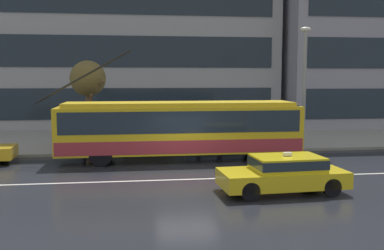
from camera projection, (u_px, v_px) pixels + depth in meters
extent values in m
plane|color=#22242A|center=(187.00, 173.00, 18.19)|extent=(160.00, 160.00, 0.00)
cube|color=gray|center=(169.00, 139.00, 27.60)|extent=(80.00, 10.00, 0.14)
cube|color=silver|center=(191.00, 179.00, 17.00)|extent=(72.00, 0.14, 0.01)
cube|color=gold|center=(180.00, 129.00, 20.95)|extent=(11.41, 2.49, 2.16)
cube|color=gold|center=(180.00, 104.00, 20.82)|extent=(10.73, 2.25, 0.20)
cube|color=#1E2833|center=(180.00, 120.00, 20.90)|extent=(10.96, 2.52, 1.00)
cube|color=#A02D36|center=(180.00, 143.00, 21.02)|extent=(11.30, 2.52, 0.61)
cube|color=#1E2833|center=(294.00, 118.00, 21.65)|extent=(0.12, 2.19, 1.08)
cube|color=black|center=(291.00, 107.00, 21.57)|extent=(0.16, 1.89, 0.28)
cylinder|color=black|center=(84.00, 77.00, 20.44)|extent=(4.32, 0.06, 2.46)
cylinder|color=black|center=(83.00, 76.00, 19.75)|extent=(4.32, 0.06, 2.46)
cylinder|color=black|center=(252.00, 144.00, 22.64)|extent=(1.04, 0.30, 1.04)
cylinder|color=black|center=(265.00, 151.00, 20.48)|extent=(1.04, 0.30, 1.04)
cylinder|color=black|center=(104.00, 147.00, 21.65)|extent=(1.04, 0.30, 1.04)
cylinder|color=black|center=(101.00, 155.00, 19.49)|extent=(1.04, 0.30, 1.04)
cube|color=gold|center=(282.00, 178.00, 14.99)|extent=(4.35, 2.06, 0.55)
cube|color=gold|center=(287.00, 163.00, 14.96)|extent=(2.38, 1.70, 0.48)
cube|color=#1E2833|center=(287.00, 162.00, 14.96)|extent=(2.43, 1.72, 0.31)
cube|color=silver|center=(287.00, 154.00, 14.93)|extent=(0.29, 0.18, 0.12)
cylinder|color=black|center=(250.00, 192.00, 13.95)|extent=(0.63, 0.24, 0.62)
cylinder|color=black|center=(236.00, 180.00, 15.54)|extent=(0.63, 0.24, 0.62)
cylinder|color=black|center=(332.00, 187.00, 14.48)|extent=(0.63, 0.24, 0.62)
cylinder|color=black|center=(310.00, 177.00, 16.06)|extent=(0.63, 0.24, 0.62)
cylinder|color=black|center=(2.00, 154.00, 20.99)|extent=(0.63, 0.23, 0.62)
cylinder|color=gray|center=(184.00, 127.00, 23.69)|extent=(0.08, 0.08, 2.31)
cylinder|color=gray|center=(112.00, 128.00, 23.18)|extent=(0.08, 0.08, 2.31)
cylinder|color=gray|center=(182.00, 124.00, 24.91)|extent=(0.08, 0.08, 2.31)
cylinder|color=gray|center=(113.00, 125.00, 24.40)|extent=(0.08, 0.08, 2.31)
cube|color=#99ADB2|center=(148.00, 124.00, 24.65)|extent=(3.66, 0.04, 1.85)
cube|color=#B2B2B7|center=(148.00, 104.00, 23.92)|extent=(4.15, 1.54, 0.08)
cube|color=brown|center=(148.00, 138.00, 24.42)|extent=(2.69, 0.36, 0.08)
cylinder|color=navy|center=(197.00, 137.00, 25.19)|extent=(0.14, 0.14, 0.86)
cylinder|color=navy|center=(200.00, 136.00, 25.26)|extent=(0.14, 0.14, 0.86)
cylinder|color=#4F3A31|center=(199.00, 124.00, 25.15)|extent=(0.46, 0.46, 0.56)
sphere|color=tan|center=(199.00, 117.00, 25.11)|extent=(0.23, 0.23, 0.23)
cone|color=#2D4C9E|center=(197.00, 112.00, 25.02)|extent=(1.38, 1.38, 0.30)
cylinder|color=#333333|center=(197.00, 121.00, 25.07)|extent=(0.02, 0.02, 0.74)
cylinder|color=#1B2348|center=(84.00, 144.00, 22.45)|extent=(0.14, 0.14, 0.84)
cylinder|color=#1B2348|center=(84.00, 143.00, 22.61)|extent=(0.14, 0.14, 0.84)
cylinder|color=#1D302C|center=(84.00, 130.00, 22.45)|extent=(0.38, 0.38, 0.55)
sphere|color=tan|center=(83.00, 123.00, 22.41)|extent=(0.21, 0.21, 0.21)
cone|color=gold|center=(83.00, 117.00, 22.27)|extent=(1.28, 1.28, 0.25)
cylinder|color=#333333|center=(83.00, 127.00, 22.32)|extent=(0.02, 0.02, 0.72)
cylinder|color=navy|center=(221.00, 140.00, 24.00)|extent=(0.14, 0.14, 0.79)
cylinder|color=navy|center=(218.00, 140.00, 23.92)|extent=(0.14, 0.14, 0.79)
cylinder|color=gray|center=(220.00, 127.00, 23.89)|extent=(0.46, 0.46, 0.63)
sphere|color=tan|center=(220.00, 120.00, 23.84)|extent=(0.21, 0.21, 0.21)
cone|color=black|center=(222.00, 114.00, 23.87)|extent=(1.23, 1.23, 0.29)
cylinder|color=#333333|center=(222.00, 124.00, 23.92)|extent=(0.02, 0.02, 0.77)
cylinder|color=gray|center=(304.00, 90.00, 23.86)|extent=(0.16, 0.16, 6.26)
ellipsoid|color=silver|center=(306.00, 29.00, 23.51)|extent=(0.60, 0.32, 0.24)
cylinder|color=brown|center=(89.00, 117.00, 24.54)|extent=(0.33, 0.33, 3.16)
cylinder|color=brown|center=(96.00, 87.00, 24.62)|extent=(1.03, 0.59, 1.22)
cylinder|color=brown|center=(90.00, 104.00, 24.10)|extent=(0.43, 0.91, 1.20)
cylinder|color=brown|center=(96.00, 88.00, 23.98)|extent=(1.10, 1.06, 1.00)
cylinder|color=brown|center=(88.00, 86.00, 24.73)|extent=(0.24, 0.89, 1.05)
sphere|color=brown|center=(88.00, 78.00, 24.31)|extent=(1.98, 1.98, 1.98)
cube|color=#1E2833|center=(98.00, 104.00, 31.72)|extent=(25.81, 0.06, 2.25)
cube|color=#1E2833|center=(97.00, 51.00, 31.32)|extent=(25.81, 0.06, 2.25)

